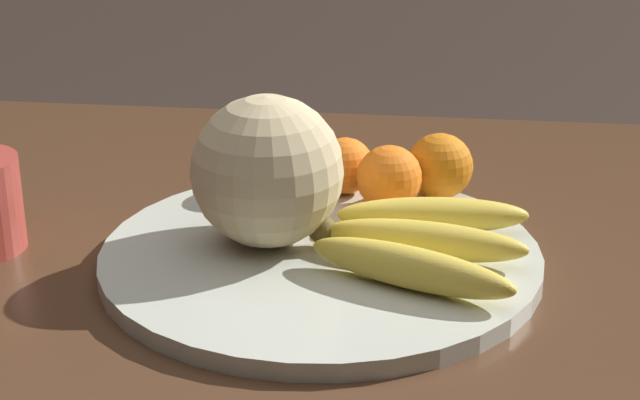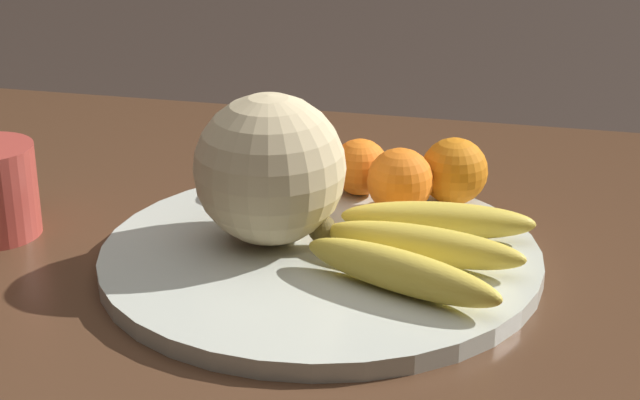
% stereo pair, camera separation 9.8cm
% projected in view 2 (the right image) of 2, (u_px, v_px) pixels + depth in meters
% --- Properties ---
extents(kitchen_table, '(1.44, 0.94, 0.75)m').
position_uv_depth(kitchen_table, '(322.00, 354.00, 1.05)').
color(kitchen_table, '#4C301E').
rests_on(kitchen_table, ground_plane).
extents(fruit_bowl, '(0.41, 0.41, 0.02)m').
position_uv_depth(fruit_bowl, '(320.00, 257.00, 1.00)').
color(fruit_bowl, beige).
rests_on(fruit_bowl, kitchen_table).
extents(melon, '(0.14, 0.14, 0.14)m').
position_uv_depth(melon, '(270.00, 169.00, 0.99)').
color(melon, beige).
rests_on(melon, fruit_bowl).
extents(banana_bunch, '(0.21, 0.20, 0.04)m').
position_uv_depth(banana_bunch, '(418.00, 245.00, 0.96)').
color(banana_bunch, brown).
rests_on(banana_bunch, fruit_bowl).
extents(orange_front_left, '(0.07, 0.07, 0.07)m').
position_uv_depth(orange_front_left, '(299.00, 156.00, 1.13)').
color(orange_front_left, orange).
rests_on(orange_front_left, fruit_bowl).
extents(orange_front_right, '(0.07, 0.07, 0.07)m').
position_uv_depth(orange_front_right, '(400.00, 181.00, 1.07)').
color(orange_front_right, orange).
rests_on(orange_front_right, fruit_bowl).
extents(orange_mid_center, '(0.06, 0.06, 0.06)m').
position_uv_depth(orange_mid_center, '(360.00, 167.00, 1.12)').
color(orange_mid_center, orange).
rests_on(orange_mid_center, fruit_bowl).
extents(orange_back_left, '(0.07, 0.07, 0.07)m').
position_uv_depth(orange_back_left, '(454.00, 171.00, 1.09)').
color(orange_back_left, orange).
rests_on(orange_back_left, fruit_bowl).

